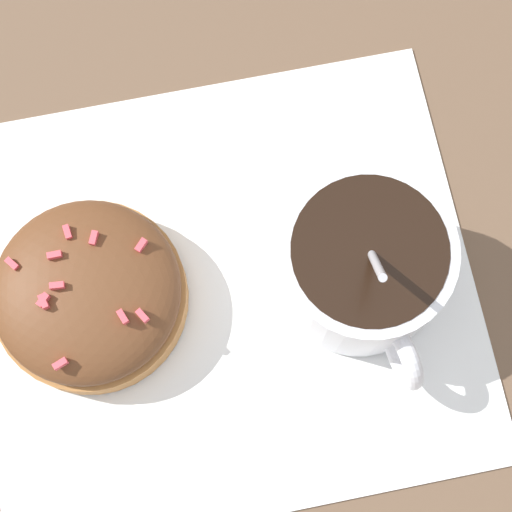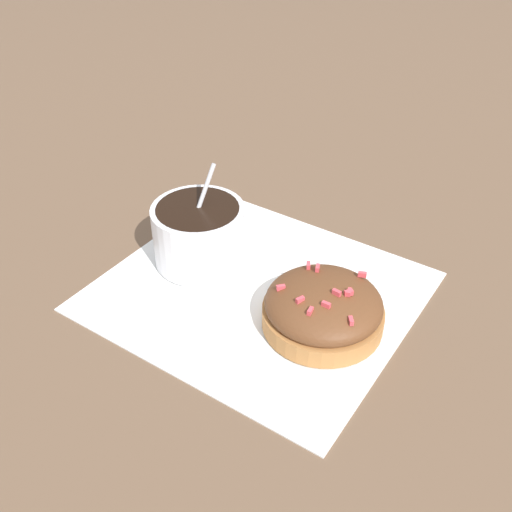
# 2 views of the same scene
# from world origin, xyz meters

# --- Properties ---
(ground_plane) EXTENTS (3.00, 3.00, 0.00)m
(ground_plane) POSITION_xyz_m (0.00, 0.00, 0.00)
(ground_plane) COLOR brown
(paper_napkin) EXTENTS (0.29, 0.26, 0.00)m
(paper_napkin) POSITION_xyz_m (0.00, 0.00, 0.00)
(paper_napkin) COLOR white
(paper_napkin) RESTS_ON ground_plane
(coffee_cup) EXTENTS (0.09, 0.11, 0.09)m
(coffee_cup) POSITION_xyz_m (0.07, -0.00, 0.03)
(coffee_cup) COLOR white
(coffee_cup) RESTS_ON paper_napkin
(frosted_pastry) EXTENTS (0.10, 0.10, 0.04)m
(frosted_pastry) POSITION_xyz_m (-0.07, -0.00, 0.02)
(frosted_pastry) COLOR #B2753D
(frosted_pastry) RESTS_ON paper_napkin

